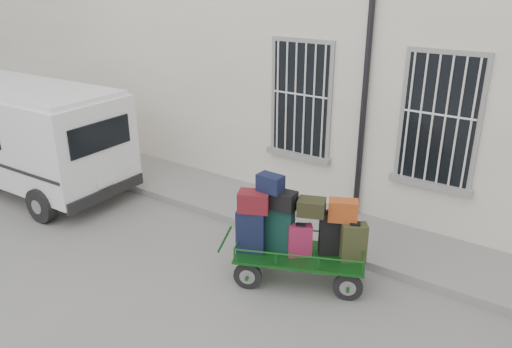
% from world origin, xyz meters
% --- Properties ---
extents(ground, '(80.00, 80.00, 0.00)m').
position_xyz_m(ground, '(0.00, 0.00, 0.00)').
color(ground, slate).
rests_on(ground, ground).
extents(building, '(24.00, 5.15, 6.00)m').
position_xyz_m(building, '(0.00, 5.50, 3.00)').
color(building, beige).
rests_on(building, ground).
extents(sidewalk, '(24.00, 1.70, 0.15)m').
position_xyz_m(sidewalk, '(0.00, 2.20, 0.07)').
color(sidewalk, gray).
rests_on(sidewalk, ground).
extents(luggage_cart, '(2.32, 1.61, 1.78)m').
position_xyz_m(luggage_cart, '(1.06, 0.39, 0.87)').
color(luggage_cart, black).
rests_on(luggage_cart, ground).
extents(van, '(4.78, 2.28, 2.37)m').
position_xyz_m(van, '(-5.63, 0.25, 1.36)').
color(van, white).
rests_on(van, ground).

